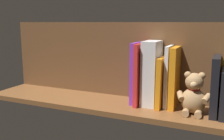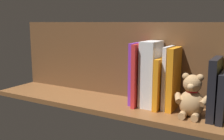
% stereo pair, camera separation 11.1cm
% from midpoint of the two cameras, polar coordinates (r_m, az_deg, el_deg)
% --- Properties ---
extents(ground_plane, '(1.18, 0.26, 0.02)m').
position_cam_midpoint_polar(ground_plane, '(1.14, -2.79, -7.52)').
color(ground_plane, brown).
extents(shelf_back_panel, '(1.18, 0.02, 0.34)m').
position_cam_midpoint_polar(shelf_back_panel, '(1.20, -0.56, 2.28)').
color(shelf_back_panel, brown).
rests_on(shelf_back_panel, ground_plane).
extents(book_2, '(0.02, 0.16, 0.17)m').
position_cam_midpoint_polar(book_2, '(1.02, 20.64, -4.74)').
color(book_2, black).
rests_on(book_2, ground_plane).
extents(book_3, '(0.03, 0.16, 0.22)m').
position_cam_midpoint_polar(book_3, '(1.02, 18.99, -3.32)').
color(book_3, black).
rests_on(book_3, ground_plane).
extents(teddy_bear, '(0.13, 0.11, 0.16)m').
position_cam_midpoint_polar(teddy_bear, '(1.01, 14.57, -5.48)').
color(teddy_bear, tan).
rests_on(teddy_bear, ground_plane).
extents(book_4, '(0.02, 0.12, 0.25)m').
position_cam_midpoint_polar(book_4, '(1.05, 10.73, -1.69)').
color(book_4, orange).
rests_on(book_4, ground_plane).
extents(book_5, '(0.01, 0.11, 0.25)m').
position_cam_midpoint_polar(book_5, '(1.06, 9.46, -1.44)').
color(book_5, silver).
rests_on(book_5, ground_plane).
extents(book_6, '(0.02, 0.14, 0.20)m').
position_cam_midpoint_polar(book_6, '(1.06, 8.03, -2.65)').
color(book_6, orange).
rests_on(book_6, ground_plane).
extents(dictionary_thick_white, '(0.06, 0.12, 0.27)m').
position_cam_midpoint_polar(dictionary_thick_white, '(1.08, 5.79, -0.73)').
color(dictionary_thick_white, silver).
rests_on(dictionary_thick_white, ground_plane).
extents(book_7, '(0.02, 0.14, 0.26)m').
position_cam_midpoint_polar(book_7, '(1.08, 3.40, -0.91)').
color(book_7, red).
rests_on(book_7, ground_plane).
extents(book_8, '(0.02, 0.12, 0.26)m').
position_cam_midpoint_polar(book_8, '(1.10, 2.47, -0.65)').
color(book_8, purple).
rests_on(book_8, ground_plane).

